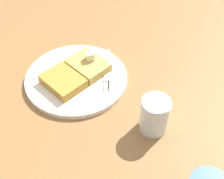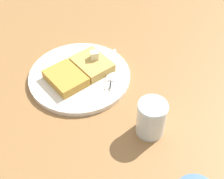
% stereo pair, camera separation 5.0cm
% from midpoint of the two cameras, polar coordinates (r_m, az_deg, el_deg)
% --- Properties ---
extents(table_surface, '(1.24, 1.24, 0.03)m').
position_cam_midpoint_polar(table_surface, '(0.90, -2.50, 4.61)').
color(table_surface, olive).
rests_on(table_surface, ground).
extents(plate, '(0.27, 0.27, 0.01)m').
position_cam_midpoint_polar(plate, '(0.83, -4.21, 2.45)').
color(plate, silver).
rests_on(plate, table_surface).
extents(toast_slice_left, '(0.10, 0.12, 0.02)m').
position_cam_midpoint_polar(toast_slice_left, '(0.84, -1.96, 4.59)').
color(toast_slice_left, tan).
rests_on(toast_slice_left, plate).
extents(toast_slice_middle, '(0.10, 0.12, 0.02)m').
position_cam_midpoint_polar(toast_slice_middle, '(0.80, -6.69, 2.04)').
color(toast_slice_middle, '#B68532').
rests_on(toast_slice_middle, plate).
extents(butter_pat_primary, '(0.03, 0.03, 0.02)m').
position_cam_midpoint_polar(butter_pat_primary, '(0.83, -1.67, 6.22)').
color(butter_pat_primary, beige).
rests_on(butter_pat_primary, toast_slice_left).
extents(fork, '(0.10, 0.14, 0.00)m').
position_cam_midpoint_polar(fork, '(0.83, 1.64, 3.32)').
color(fork, silver).
rests_on(fork, plate).
extents(syrup_jar, '(0.07, 0.07, 0.09)m').
position_cam_midpoint_polar(syrup_jar, '(0.70, 9.23, -5.51)').
color(syrup_jar, '#391409').
rests_on(syrup_jar, table_surface).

